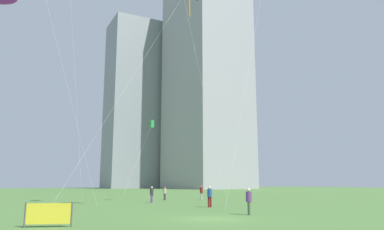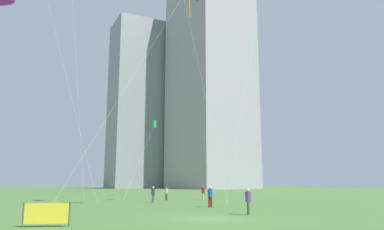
{
  "view_description": "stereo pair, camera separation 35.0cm",
  "coord_description": "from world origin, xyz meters",
  "px_view_note": "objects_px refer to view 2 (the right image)",
  "views": [
    {
      "loc": [
        -11.73,
        -18.79,
        2.07
      ],
      "look_at": [
        2.19,
        6.2,
        7.33
      ],
      "focal_mm": 34.52,
      "sensor_mm": 36.0,
      "label": 1
    },
    {
      "loc": [
        -11.42,
        -18.95,
        2.07
      ],
      "look_at": [
        2.19,
        6.2,
        7.33
      ],
      "focal_mm": 34.52,
      "sensor_mm": 36.0,
      "label": 2
    }
  ],
  "objects_px": {
    "person_standing_4": "(203,192)",
    "distant_highrise_1": "(141,104)",
    "person_standing_0": "(210,195)",
    "kite_flying_2": "(154,124)",
    "person_standing_1": "(166,192)",
    "event_banner": "(47,214)",
    "distant_highrise_0": "(211,74)",
    "person_standing_2": "(248,199)",
    "person_standing_3": "(153,193)"
  },
  "relations": [
    {
      "from": "person_standing_2",
      "to": "person_standing_4",
      "type": "bearing_deg",
      "value": -175.42
    },
    {
      "from": "person_standing_4",
      "to": "person_standing_1",
      "type": "bearing_deg",
      "value": 120.82
    },
    {
      "from": "person_standing_2",
      "to": "distant_highrise_1",
      "type": "height_order",
      "value": "distant_highrise_1"
    },
    {
      "from": "person_standing_0",
      "to": "person_standing_2",
      "type": "height_order",
      "value": "person_standing_0"
    },
    {
      "from": "distant_highrise_0",
      "to": "event_banner",
      "type": "xyz_separation_m",
      "value": [
        -67.25,
        -94.41,
        -41.76
      ]
    },
    {
      "from": "person_standing_0",
      "to": "distant_highrise_1",
      "type": "bearing_deg",
      "value": 105.3
    },
    {
      "from": "person_standing_4",
      "to": "distant_highrise_0",
      "type": "distance_m",
      "value": 96.69
    },
    {
      "from": "person_standing_1",
      "to": "kite_flying_2",
      "type": "height_order",
      "value": "kite_flying_2"
    },
    {
      "from": "event_banner",
      "to": "distant_highrise_1",
      "type": "bearing_deg",
      "value": 67.67
    },
    {
      "from": "person_standing_1",
      "to": "distant_highrise_1",
      "type": "xyz_separation_m",
      "value": [
        31.38,
        94.09,
        31.97
      ]
    },
    {
      "from": "person_standing_3",
      "to": "kite_flying_2",
      "type": "relative_size",
      "value": 0.14
    },
    {
      "from": "event_banner",
      "to": "kite_flying_2",
      "type": "bearing_deg",
      "value": 60.04
    },
    {
      "from": "person_standing_3",
      "to": "kite_flying_2",
      "type": "xyz_separation_m",
      "value": [
        6.44,
        15.59,
        10.09
      ]
    },
    {
      "from": "person_standing_3",
      "to": "distant_highrise_1",
      "type": "height_order",
      "value": "distant_highrise_1"
    },
    {
      "from": "distant_highrise_0",
      "to": "person_standing_0",
      "type": "bearing_deg",
      "value": -130.34
    },
    {
      "from": "person_standing_1",
      "to": "distant_highrise_1",
      "type": "relative_size",
      "value": 0.02
    },
    {
      "from": "person_standing_0",
      "to": "distant_highrise_1",
      "type": "height_order",
      "value": "distant_highrise_1"
    },
    {
      "from": "person_standing_4",
      "to": "person_standing_0",
      "type": "bearing_deg",
      "value": -155.81
    },
    {
      "from": "kite_flying_2",
      "to": "event_banner",
      "type": "height_order",
      "value": "kite_flying_2"
    },
    {
      "from": "distant_highrise_1",
      "to": "person_standing_4",
      "type": "bearing_deg",
      "value": -104.1
    },
    {
      "from": "distant_highrise_1",
      "to": "event_banner",
      "type": "relative_size",
      "value": 32.06
    },
    {
      "from": "person_standing_4",
      "to": "distant_highrise_0",
      "type": "height_order",
      "value": "distant_highrise_0"
    },
    {
      "from": "person_standing_4",
      "to": "person_standing_2",
      "type": "bearing_deg",
      "value": -150.42
    },
    {
      "from": "person_standing_0",
      "to": "kite_flying_2",
      "type": "bearing_deg",
      "value": 111.19
    },
    {
      "from": "person_standing_4",
      "to": "distant_highrise_0",
      "type": "xyz_separation_m",
      "value": [
        46.7,
        73.86,
        41.39
      ]
    },
    {
      "from": "distant_highrise_1",
      "to": "event_banner",
      "type": "height_order",
      "value": "distant_highrise_1"
    },
    {
      "from": "person_standing_1",
      "to": "person_standing_4",
      "type": "bearing_deg",
      "value": -50.74
    },
    {
      "from": "person_standing_4",
      "to": "distant_highrise_1",
      "type": "relative_size",
      "value": 0.03
    },
    {
      "from": "kite_flying_2",
      "to": "distant_highrise_1",
      "type": "distance_m",
      "value": 90.13
    },
    {
      "from": "distant_highrise_0",
      "to": "event_banner",
      "type": "height_order",
      "value": "distant_highrise_0"
    },
    {
      "from": "kite_flying_2",
      "to": "person_standing_1",
      "type": "bearing_deg",
      "value": -104.6
    },
    {
      "from": "person_standing_2",
      "to": "person_standing_3",
      "type": "distance_m",
      "value": 17.13
    },
    {
      "from": "person_standing_2",
      "to": "person_standing_4",
      "type": "height_order",
      "value": "person_standing_4"
    },
    {
      "from": "person_standing_3",
      "to": "event_banner",
      "type": "bearing_deg",
      "value": 15.57
    },
    {
      "from": "person_standing_0",
      "to": "person_standing_1",
      "type": "relative_size",
      "value": 1.1
    },
    {
      "from": "distant_highrise_1",
      "to": "person_standing_2",
      "type": "bearing_deg",
      "value": -105.2
    },
    {
      "from": "person_standing_0",
      "to": "person_standing_4",
      "type": "relative_size",
      "value": 1.04
    },
    {
      "from": "person_standing_0",
      "to": "person_standing_1",
      "type": "distance_m",
      "value": 13.69
    },
    {
      "from": "person_standing_4",
      "to": "distant_highrise_1",
      "type": "bearing_deg",
      "value": 35.84
    },
    {
      "from": "person_standing_0",
      "to": "distant_highrise_0",
      "type": "bearing_deg",
      "value": 90.88
    },
    {
      "from": "distant_highrise_1",
      "to": "person_standing_3",
      "type": "bearing_deg",
      "value": -107.76
    },
    {
      "from": "person_standing_0",
      "to": "event_banner",
      "type": "xyz_separation_m",
      "value": [
        -14.33,
        -8.61,
        -0.41
      ]
    },
    {
      "from": "distant_highrise_1",
      "to": "event_banner",
      "type": "distance_m",
      "value": 129.73
    },
    {
      "from": "distant_highrise_0",
      "to": "distant_highrise_1",
      "type": "xyz_separation_m",
      "value": [
        -19.51,
        21.82,
        -9.48
      ]
    },
    {
      "from": "person_standing_3",
      "to": "event_banner",
      "type": "distance_m",
      "value": 22.09
    },
    {
      "from": "person_standing_1",
      "to": "person_standing_2",
      "type": "height_order",
      "value": "person_standing_2"
    },
    {
      "from": "person_standing_4",
      "to": "distant_highrise_1",
      "type": "distance_m",
      "value": 104.46
    },
    {
      "from": "person_standing_2",
      "to": "kite_flying_2",
      "type": "height_order",
      "value": "kite_flying_2"
    },
    {
      "from": "person_standing_2",
      "to": "person_standing_4",
      "type": "distance_m",
      "value": 21.29
    },
    {
      "from": "person_standing_1",
      "to": "person_standing_4",
      "type": "xyz_separation_m",
      "value": [
        4.18,
        -1.6,
        0.06
      ]
    }
  ]
}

